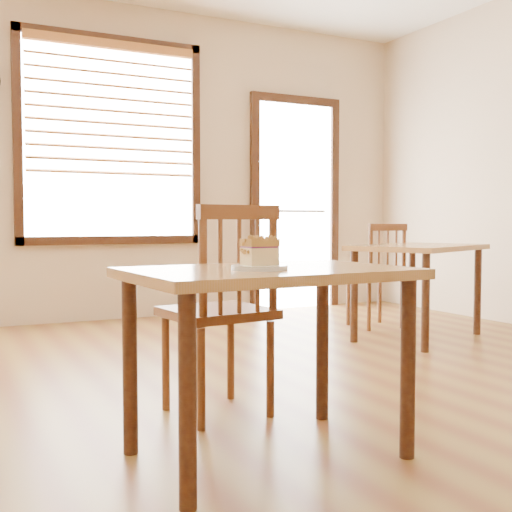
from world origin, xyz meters
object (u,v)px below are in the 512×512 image
at_px(cafe_table_main, 268,297).
at_px(cake_slice, 260,250).
at_px(plate, 260,267).
at_px(cafe_chair_main, 222,309).
at_px(cafe_chair_second, 377,275).
at_px(cafe_table_second, 418,259).

xyz_separation_m(cafe_table_main, cake_slice, (-0.07, -0.06, 0.19)).
bearing_deg(plate, cafe_chair_main, 79.70).
xyz_separation_m(cafe_chair_main, cake_slice, (-0.11, -0.63, 0.31)).
bearing_deg(cafe_chair_second, cafe_table_second, 89.88).
distance_m(cafe_table_main, cake_slice, 0.21).
distance_m(cafe_table_main, cafe_table_second, 2.88).
height_order(cafe_table_main, cake_slice, cake_slice).
bearing_deg(cake_slice, cafe_table_second, 34.33).
height_order(cafe_chair_second, plate, cafe_chair_second).
bearing_deg(cafe_chair_main, cafe_table_main, 78.88).
height_order(cafe_table_main, cafe_chair_main, cafe_chair_main).
distance_m(plate, cake_slice, 0.06).
bearing_deg(cafe_table_second, cafe_chair_second, 63.61).
bearing_deg(cafe_table_main, plate, -141.65).
xyz_separation_m(cafe_table_main, plate, (-0.07, -0.06, 0.12)).
height_order(plate, cake_slice, cake_slice).
xyz_separation_m(cafe_chair_second, plate, (-2.38, -2.39, 0.29)).
relative_size(cafe_chair_main, cafe_table_second, 0.79).
height_order(cafe_table_main, cafe_table_second, same).
distance_m(cafe_chair_second, plate, 3.39).
relative_size(cafe_table_second, cake_slice, 9.51).
height_order(cafe_chair_main, plate, cafe_chair_main).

